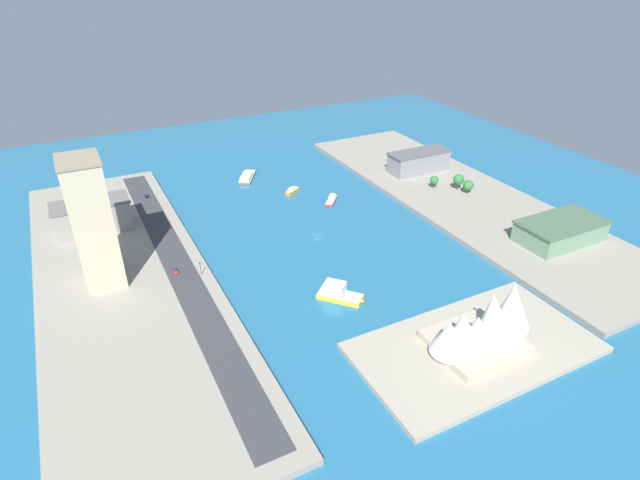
{
  "coord_description": "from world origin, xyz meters",
  "views": [
    {
      "loc": [
        102.18,
        203.05,
        125.1
      ],
      "look_at": [
        3.23,
        9.96,
        2.85
      ],
      "focal_mm": 28.8,
      "sensor_mm": 36.0,
      "label": 1
    }
  ],
  "objects_px": {
    "water_taxi_orange": "(293,191)",
    "carpark_squat_concrete": "(93,216)",
    "office_block_beige": "(92,223)",
    "suv_black": "(146,196)",
    "warehouse_low_gray": "(419,161)",
    "traffic_light_waterfront": "(200,266)",
    "pickup_red": "(175,271)",
    "ferry_yellow_fast": "(338,293)",
    "opera_landmark": "(482,324)",
    "barge_flat_brown": "(247,177)",
    "tugboat_red": "(331,200)",
    "terminal_long_green": "(560,231)"
  },
  "relations": [
    {
      "from": "terminal_long_green",
      "to": "office_block_beige",
      "type": "bearing_deg",
      "value": -17.67
    },
    {
      "from": "carpark_squat_concrete",
      "to": "suv_black",
      "type": "xyz_separation_m",
      "value": [
        -30.51,
        -28.81,
        -6.86
      ]
    },
    {
      "from": "office_block_beige",
      "to": "pickup_red",
      "type": "xyz_separation_m",
      "value": [
        -27.64,
        7.51,
        -26.51
      ]
    },
    {
      "from": "carpark_squat_concrete",
      "to": "pickup_red",
      "type": "bearing_deg",
      "value": 114.56
    },
    {
      "from": "warehouse_low_gray",
      "to": "opera_landmark",
      "type": "bearing_deg",
      "value": 60.91
    },
    {
      "from": "warehouse_low_gray",
      "to": "traffic_light_waterfront",
      "type": "height_order",
      "value": "warehouse_low_gray"
    },
    {
      "from": "water_taxi_orange",
      "to": "tugboat_red",
      "type": "height_order",
      "value": "water_taxi_orange"
    },
    {
      "from": "water_taxi_orange",
      "to": "pickup_red",
      "type": "relative_size",
      "value": 2.32
    },
    {
      "from": "barge_flat_brown",
      "to": "suv_black",
      "type": "bearing_deg",
      "value": 4.85
    },
    {
      "from": "office_block_beige",
      "to": "traffic_light_waterfront",
      "type": "xyz_separation_m",
      "value": [
        -37.31,
        14.96,
        -23.03
      ]
    },
    {
      "from": "tugboat_red",
      "to": "pickup_red",
      "type": "xyz_separation_m",
      "value": [
        98.13,
        37.7,
        2.23
      ]
    },
    {
      "from": "office_block_beige",
      "to": "opera_landmark",
      "type": "height_order",
      "value": "office_block_beige"
    },
    {
      "from": "terminal_long_green",
      "to": "suv_black",
      "type": "bearing_deg",
      "value": -40.26
    },
    {
      "from": "warehouse_low_gray",
      "to": "opera_landmark",
      "type": "xyz_separation_m",
      "value": [
        80.68,
        145.02,
        2.27
      ]
    },
    {
      "from": "office_block_beige",
      "to": "warehouse_low_gray",
      "type": "distance_m",
      "value": 199.66
    },
    {
      "from": "terminal_long_green",
      "to": "warehouse_low_gray",
      "type": "relative_size",
      "value": 1.06
    },
    {
      "from": "ferry_yellow_fast",
      "to": "barge_flat_brown",
      "type": "distance_m",
      "value": 138.65
    },
    {
      "from": "water_taxi_orange",
      "to": "barge_flat_brown",
      "type": "height_order",
      "value": "water_taxi_orange"
    },
    {
      "from": "office_block_beige",
      "to": "traffic_light_waterfront",
      "type": "height_order",
      "value": "office_block_beige"
    },
    {
      "from": "water_taxi_orange",
      "to": "ferry_yellow_fast",
      "type": "xyz_separation_m",
      "value": [
        27.57,
        105.59,
        1.39
      ]
    },
    {
      "from": "water_taxi_orange",
      "to": "traffic_light_waterfront",
      "type": "bearing_deg",
      "value": 42.12
    },
    {
      "from": "water_taxi_orange",
      "to": "ferry_yellow_fast",
      "type": "distance_m",
      "value": 109.14
    },
    {
      "from": "tugboat_red",
      "to": "carpark_squat_concrete",
      "type": "xyz_separation_m",
      "value": [
        124.52,
        -20.06,
        9.12
      ]
    },
    {
      "from": "pickup_red",
      "to": "traffic_light_waterfront",
      "type": "distance_m",
      "value": 12.69
    },
    {
      "from": "office_block_beige",
      "to": "suv_black",
      "type": "distance_m",
      "value": 89.22
    },
    {
      "from": "office_block_beige",
      "to": "carpark_squat_concrete",
      "type": "xyz_separation_m",
      "value": [
        -1.25,
        -50.25,
        -19.63
      ]
    },
    {
      "from": "office_block_beige",
      "to": "suv_black",
      "type": "height_order",
      "value": "office_block_beige"
    },
    {
      "from": "carpark_squat_concrete",
      "to": "opera_landmark",
      "type": "height_order",
      "value": "opera_landmark"
    },
    {
      "from": "warehouse_low_gray",
      "to": "suv_black",
      "type": "xyz_separation_m",
      "value": [
        162.53,
        -38.06,
        -5.65
      ]
    },
    {
      "from": "ferry_yellow_fast",
      "to": "terminal_long_green",
      "type": "xyz_separation_m",
      "value": [
        -116.99,
        9.98,
        5.06
      ]
    },
    {
      "from": "tugboat_red",
      "to": "opera_landmark",
      "type": "xyz_separation_m",
      "value": [
        12.16,
        134.2,
        10.18
      ]
    },
    {
      "from": "tugboat_red",
      "to": "ferry_yellow_fast",
      "type": "relative_size",
      "value": 0.72
    },
    {
      "from": "water_taxi_orange",
      "to": "pickup_red",
      "type": "height_order",
      "value": "pickup_red"
    },
    {
      "from": "ferry_yellow_fast",
      "to": "traffic_light_waterfront",
      "type": "relative_size",
      "value": 2.9
    },
    {
      "from": "warehouse_low_gray",
      "to": "water_taxi_orange",
      "type": "bearing_deg",
      "value": -7.34
    },
    {
      "from": "warehouse_low_gray",
      "to": "pickup_red",
      "type": "bearing_deg",
      "value": 16.23
    },
    {
      "from": "pickup_red",
      "to": "opera_landmark",
      "type": "distance_m",
      "value": 129.49
    },
    {
      "from": "water_taxi_orange",
      "to": "office_block_beige",
      "type": "distance_m",
      "value": 125.8
    },
    {
      "from": "water_taxi_orange",
      "to": "carpark_squat_concrete",
      "type": "relative_size",
      "value": 0.31
    },
    {
      "from": "terminal_long_green",
      "to": "traffic_light_waterfront",
      "type": "bearing_deg",
      "value": -16.68
    },
    {
      "from": "water_taxi_orange",
      "to": "opera_landmark",
      "type": "height_order",
      "value": "opera_landmark"
    },
    {
      "from": "water_taxi_orange",
      "to": "suv_black",
      "type": "xyz_separation_m",
      "value": [
        79.3,
        -27.34,
        2.09
      ]
    },
    {
      "from": "barge_flat_brown",
      "to": "opera_landmark",
      "type": "xyz_separation_m",
      "value": [
        -19.38,
        188.38,
        10.08
      ]
    },
    {
      "from": "suv_black",
      "to": "opera_landmark",
      "type": "distance_m",
      "value": 200.69
    },
    {
      "from": "terminal_long_green",
      "to": "office_block_beige",
      "type": "xyz_separation_m",
      "value": [
        200.48,
        -63.85,
        22.12
      ]
    },
    {
      "from": "warehouse_low_gray",
      "to": "suv_black",
      "type": "relative_size",
      "value": 8.94
    },
    {
      "from": "barge_flat_brown",
      "to": "traffic_light_waterfront",
      "type": "bearing_deg",
      "value": 60.19
    },
    {
      "from": "traffic_light_waterfront",
      "to": "pickup_red",
      "type": "bearing_deg",
      "value": -37.59
    },
    {
      "from": "water_taxi_orange",
      "to": "traffic_light_waterfront",
      "type": "height_order",
      "value": "traffic_light_waterfront"
    },
    {
      "from": "ferry_yellow_fast",
      "to": "opera_landmark",
      "type": "distance_m",
      "value": 59.13
    }
  ]
}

